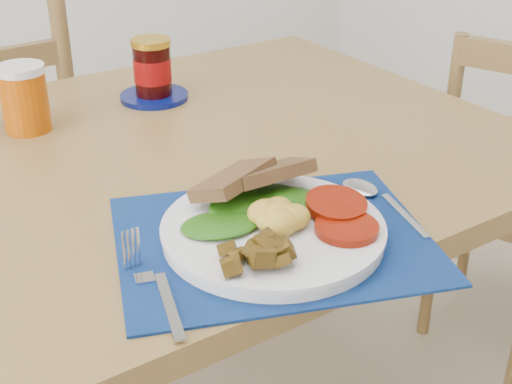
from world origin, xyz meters
The scene contains 7 objects.
table centered at (0.00, 0.20, 0.67)m, with size 1.40×0.90×0.75m.
placemat centered at (0.09, -0.13, 0.75)m, with size 0.40×0.32×0.00m, color #040431.
breakfast_plate centered at (0.08, -0.13, 0.77)m, with size 0.29×0.29×0.07m.
fork centered at (-0.09, -0.14, 0.76)m, with size 0.05×0.18×0.00m.
spoon centered at (0.27, -0.12, 0.76)m, with size 0.05×0.19×0.01m.
juice_glass centered at (-0.06, 0.42, 0.81)m, with size 0.08×0.08×0.11m, color #B04804.
jam_on_saucer centered at (0.20, 0.43, 0.80)m, with size 0.13×0.13×0.12m.
Camera 1 is at (-0.37, -0.78, 1.24)m, focal length 50.00 mm.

